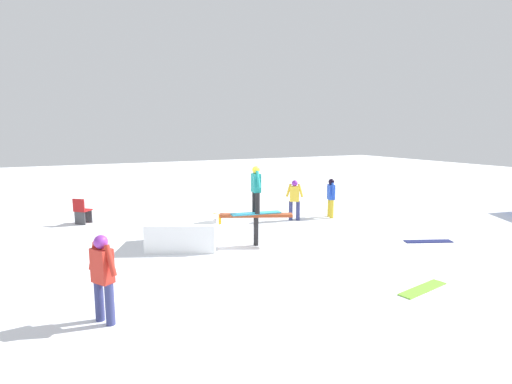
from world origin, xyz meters
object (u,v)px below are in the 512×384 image
object	(u,v)px
loose_snowboard_navy	(428,241)
folding_chair	(82,212)
rail_feature	(256,219)
main_rider_on_rail	(256,191)
loose_snowboard_lime	(423,289)
bystander_yellow	(294,198)
backpack_on_snow	(216,219)
bystander_blue	(331,196)
bystander_red	(103,274)

from	to	relation	value
loose_snowboard_navy	folding_chair	distance (m)	10.97
rail_feature	main_rider_on_rail	size ratio (longest dim) A/B	1.37
loose_snowboard_navy	loose_snowboard_lime	bearing A→B (deg)	-118.02
loose_snowboard_navy	bystander_yellow	bearing A→B (deg)	138.97
loose_snowboard_navy	loose_snowboard_lime	world-z (taller)	same
rail_feature	backpack_on_snow	xyz separation A→B (m)	(-0.09, 2.86, -0.56)
bystander_yellow	backpack_on_snow	world-z (taller)	bystander_yellow
rail_feature	loose_snowboard_navy	bearing A→B (deg)	2.34
bystander_blue	main_rider_on_rail	bearing A→B (deg)	-44.94
backpack_on_snow	folding_chair	bearing A→B (deg)	33.25
main_rider_on_rail	bystander_blue	size ratio (longest dim) A/B	0.99
rail_feature	bystander_yellow	xyz separation A→B (m)	(2.58, 2.18, 0.07)
bystander_blue	folding_chair	xyz separation A→B (m)	(-8.12, 2.89, -0.37)
main_rider_on_rail	bystander_red	size ratio (longest dim) A/B	0.94
loose_snowboard_navy	loose_snowboard_lime	xyz separation A→B (m)	(-2.94, -2.37, 0.00)
bystander_red	loose_snowboard_lime	distance (m)	6.01
main_rider_on_rail	bystander_blue	bearing A→B (deg)	35.70
main_rider_on_rail	loose_snowboard_navy	world-z (taller)	main_rider_on_rail
main_rider_on_rail	backpack_on_snow	xyz separation A→B (m)	(-0.09, 2.86, -1.35)
loose_snowboard_navy	backpack_on_snow	size ratio (longest dim) A/B	3.91
bystander_yellow	loose_snowboard_lime	bearing A→B (deg)	114.86
rail_feature	folding_chair	xyz separation A→B (m)	(-4.11, 4.88, -0.31)
main_rider_on_rail	bystander_yellow	xyz separation A→B (m)	(2.58, 2.18, -0.72)
rail_feature	bystander_blue	world-z (taller)	bystander_blue
folding_chair	loose_snowboard_navy	bearing A→B (deg)	-176.68
folding_chair	backpack_on_snow	bearing A→B (deg)	-165.50
bystander_yellow	loose_snowboard_navy	world-z (taller)	bystander_yellow
rail_feature	bystander_yellow	world-z (taller)	bystander_yellow
main_rider_on_rail	folding_chair	distance (m)	6.47
loose_snowboard_lime	backpack_on_snow	world-z (taller)	backpack_on_snow
bystander_blue	bystander_red	bearing A→B (deg)	-40.68
bystander_blue	folding_chair	bearing A→B (deg)	-90.92
main_rider_on_rail	loose_snowboard_lime	size ratio (longest dim) A/B	1.08
bystander_red	loose_snowboard_lime	bearing A→B (deg)	46.34
bystander_blue	folding_chair	size ratio (longest dim) A/B	1.60
bystander_red	bystander_blue	distance (m)	9.54
bystander_red	loose_snowboard_navy	bearing A→B (deg)	66.09
rail_feature	loose_snowboard_navy	xyz separation A→B (m)	(4.54, -1.86, -0.72)
bystander_yellow	bystander_red	distance (m)	8.45
bystander_red	loose_snowboard_navy	size ratio (longest dim) A/B	1.11
bystander_red	loose_snowboard_lime	xyz separation A→B (m)	(5.80, -1.35, -0.82)
rail_feature	bystander_blue	distance (m)	4.47
backpack_on_snow	bystander_red	bearing A→B (deg)	114.37
bystander_yellow	loose_snowboard_lime	size ratio (longest dim) A/B	1.09
loose_snowboard_lime	rail_feature	bearing A→B (deg)	100.52
backpack_on_snow	bystander_yellow	bearing A→B (deg)	-134.24
bystander_red	bystander_yellow	bearing A→B (deg)	96.14
bystander_blue	backpack_on_snow	distance (m)	4.24
main_rider_on_rail	loose_snowboard_navy	size ratio (longest dim) A/B	1.05
rail_feature	bystander_yellow	distance (m)	3.38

